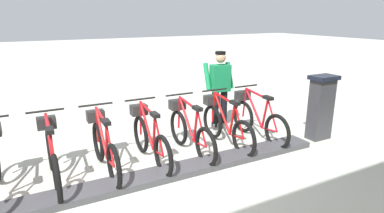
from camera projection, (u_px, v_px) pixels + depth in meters
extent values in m
plane|color=beige|center=(154.00, 179.00, 4.90)|extent=(60.00, 60.00, 0.00)
cube|color=#47474C|center=(154.00, 176.00, 4.88)|extent=(0.44, 6.07, 0.10)
cube|color=#38383D|center=(321.00, 110.00, 6.38)|extent=(0.28, 0.44, 1.20)
cube|color=#194C8C|center=(316.00, 91.00, 6.41)|extent=(0.03, 0.30, 0.40)
cube|color=black|center=(324.00, 78.00, 6.20)|extent=(0.36, 0.52, 0.08)
torus|color=black|center=(277.00, 132.00, 5.92)|extent=(0.67, 0.08, 0.67)
torus|color=black|center=(243.00, 116.00, 6.82)|extent=(0.67, 0.08, 0.67)
cylinder|color=red|center=(254.00, 108.00, 6.45)|extent=(0.60, 0.05, 0.70)
cylinder|color=red|center=(265.00, 114.00, 6.17)|extent=(0.16, 0.05, 0.61)
cylinder|color=red|center=(256.00, 94.00, 6.32)|extent=(0.69, 0.05, 0.11)
cylinder|color=red|center=(269.00, 130.00, 6.11)|extent=(0.43, 0.04, 0.09)
cylinder|color=red|center=(272.00, 115.00, 5.98)|extent=(0.33, 0.04, 0.56)
cylinder|color=red|center=(244.00, 103.00, 6.71)|extent=(0.10, 0.04, 0.62)
cube|color=black|center=(268.00, 98.00, 6.03)|extent=(0.22, 0.10, 0.06)
cylinder|color=black|center=(246.00, 86.00, 6.59)|extent=(0.04, 0.54, 0.03)
cube|color=#2D2D2D|center=(242.00, 95.00, 6.74)|extent=(0.20, 0.28, 0.18)
torus|color=black|center=(244.00, 139.00, 5.58)|extent=(0.67, 0.08, 0.67)
torus|color=black|center=(212.00, 122.00, 6.48)|extent=(0.67, 0.08, 0.67)
cylinder|color=red|center=(222.00, 113.00, 6.11)|extent=(0.60, 0.05, 0.70)
cylinder|color=red|center=(232.00, 120.00, 5.83)|extent=(0.16, 0.05, 0.61)
cylinder|color=red|center=(224.00, 98.00, 5.98)|extent=(0.69, 0.05, 0.11)
cylinder|color=red|center=(237.00, 137.00, 5.77)|extent=(0.43, 0.04, 0.09)
cylinder|color=red|center=(239.00, 122.00, 5.64)|extent=(0.33, 0.04, 0.56)
cylinder|color=red|center=(214.00, 107.00, 6.37)|extent=(0.10, 0.04, 0.62)
cube|color=black|center=(235.00, 103.00, 5.69)|extent=(0.22, 0.10, 0.06)
cylinder|color=black|center=(215.00, 90.00, 6.25)|extent=(0.04, 0.54, 0.03)
cube|color=#2D2D2D|center=(212.00, 100.00, 6.40)|extent=(0.20, 0.28, 0.18)
torus|color=black|center=(206.00, 147.00, 5.24)|extent=(0.67, 0.08, 0.67)
torus|color=black|center=(179.00, 128.00, 6.14)|extent=(0.67, 0.08, 0.67)
cylinder|color=red|center=(187.00, 119.00, 5.77)|extent=(0.60, 0.05, 0.70)
cylinder|color=red|center=(196.00, 126.00, 5.49)|extent=(0.16, 0.05, 0.61)
cylinder|color=red|center=(188.00, 103.00, 5.64)|extent=(0.69, 0.05, 0.11)
cylinder|color=red|center=(200.00, 144.00, 5.43)|extent=(0.43, 0.04, 0.09)
cylinder|color=red|center=(202.00, 128.00, 5.30)|extent=(0.33, 0.04, 0.56)
cylinder|color=red|center=(179.00, 113.00, 6.03)|extent=(0.10, 0.04, 0.62)
cube|color=black|center=(197.00, 108.00, 5.35)|extent=(0.22, 0.10, 0.06)
cylinder|color=black|center=(180.00, 94.00, 5.91)|extent=(0.04, 0.54, 0.03)
cube|color=#2D2D2D|center=(177.00, 104.00, 6.06)|extent=(0.20, 0.28, 0.18)
torus|color=black|center=(163.00, 156.00, 4.91)|extent=(0.67, 0.08, 0.67)
torus|color=black|center=(141.00, 134.00, 5.80)|extent=(0.67, 0.08, 0.67)
cylinder|color=red|center=(147.00, 125.00, 5.43)|extent=(0.60, 0.05, 0.70)
cylinder|color=red|center=(154.00, 133.00, 5.15)|extent=(0.16, 0.05, 0.61)
cylinder|color=red|center=(147.00, 109.00, 5.30)|extent=(0.69, 0.05, 0.11)
cylinder|color=red|center=(158.00, 153.00, 5.09)|extent=(0.43, 0.04, 0.09)
cylinder|color=red|center=(159.00, 136.00, 4.96)|extent=(0.33, 0.04, 0.56)
cylinder|color=red|center=(141.00, 118.00, 5.69)|extent=(0.10, 0.04, 0.62)
cube|color=black|center=(155.00, 115.00, 5.01)|extent=(0.22, 0.10, 0.06)
cylinder|color=black|center=(140.00, 99.00, 5.57)|extent=(0.04, 0.54, 0.03)
cube|color=#2D2D2D|center=(139.00, 110.00, 5.72)|extent=(0.20, 0.28, 0.18)
torus|color=black|center=(114.00, 167.00, 4.57)|extent=(0.67, 0.08, 0.67)
torus|color=black|center=(98.00, 142.00, 5.46)|extent=(0.67, 0.08, 0.67)
cylinder|color=red|center=(101.00, 132.00, 5.09)|extent=(0.60, 0.05, 0.70)
cylinder|color=red|center=(107.00, 142.00, 4.81)|extent=(0.16, 0.05, 0.61)
cylinder|color=red|center=(101.00, 115.00, 4.96)|extent=(0.69, 0.05, 0.11)
cylinder|color=red|center=(111.00, 163.00, 4.76)|extent=(0.43, 0.04, 0.09)
cylinder|color=red|center=(110.00, 145.00, 4.62)|extent=(0.33, 0.04, 0.56)
cylinder|color=red|center=(97.00, 125.00, 5.35)|extent=(0.10, 0.04, 0.62)
cube|color=black|center=(106.00, 122.00, 4.67)|extent=(0.22, 0.10, 0.06)
cylinder|color=black|center=(96.00, 105.00, 5.23)|extent=(0.04, 0.54, 0.03)
cube|color=#2D2D2D|center=(95.00, 116.00, 5.38)|extent=(0.20, 0.28, 0.18)
torus|color=black|center=(57.00, 179.00, 4.23)|extent=(0.67, 0.08, 0.67)
torus|color=black|center=(50.00, 150.00, 5.12)|extent=(0.67, 0.08, 0.67)
cylinder|color=red|center=(50.00, 141.00, 4.75)|extent=(0.60, 0.05, 0.70)
cylinder|color=red|center=(52.00, 152.00, 4.47)|extent=(0.16, 0.05, 0.61)
cylinder|color=red|center=(48.00, 123.00, 4.62)|extent=(0.69, 0.05, 0.11)
cylinder|color=red|center=(56.00, 174.00, 4.42)|extent=(0.43, 0.04, 0.09)
cylinder|color=red|center=(53.00, 155.00, 4.28)|extent=(0.33, 0.04, 0.56)
cylinder|color=red|center=(48.00, 133.00, 5.01)|extent=(0.10, 0.04, 0.62)
cube|color=black|center=(50.00, 130.00, 4.33)|extent=(0.22, 0.10, 0.06)
cylinder|color=black|center=(45.00, 111.00, 4.89)|extent=(0.04, 0.54, 0.03)
cube|color=#2D2D2D|center=(46.00, 123.00, 5.04)|extent=(0.20, 0.28, 0.18)
cube|color=white|center=(213.00, 124.00, 7.21)|extent=(0.28, 0.15, 0.10)
cube|color=white|center=(225.00, 125.00, 7.16)|extent=(0.28, 0.15, 0.10)
cylinder|color=black|center=(215.00, 109.00, 7.05)|extent=(0.15, 0.15, 0.82)
cylinder|color=black|center=(224.00, 108.00, 7.11)|extent=(0.15, 0.15, 0.82)
cube|color=#18864E|center=(220.00, 78.00, 6.90)|extent=(0.33, 0.44, 0.56)
cylinder|color=#18864E|center=(207.00, 77.00, 6.91)|extent=(0.35, 0.16, 0.57)
cylinder|color=#18864E|center=(230.00, 75.00, 7.06)|extent=(0.35, 0.16, 0.57)
sphere|color=tan|center=(221.00, 58.00, 6.78)|extent=(0.22, 0.22, 0.22)
cylinder|color=black|center=(220.00, 53.00, 6.77)|extent=(0.22, 0.22, 0.06)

